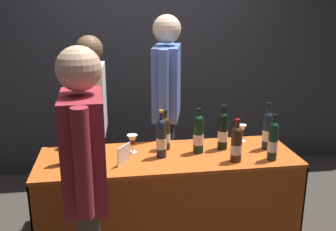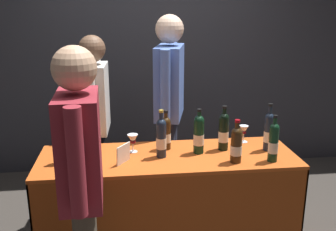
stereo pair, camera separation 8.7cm
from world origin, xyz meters
name	(u,v)px [view 2 (the right image)]	position (x,y,z in m)	size (l,w,h in m)	color
back_partition	(150,46)	(0.00, 1.64, 1.38)	(6.31, 0.12, 2.75)	#2D2D33
tasting_table	(168,186)	(0.00, 0.00, 0.52)	(1.85, 0.62, 0.77)	#B74C19
featured_wine_bottle	(224,131)	(0.42, 0.07, 0.92)	(0.08, 0.08, 0.34)	black
display_bottle_0	(92,137)	(-0.54, 0.08, 0.90)	(0.07, 0.07, 0.32)	black
display_bottle_1	(166,133)	(0.00, 0.13, 0.90)	(0.07, 0.07, 0.30)	#38230F
display_bottle_2	(82,140)	(-0.60, -0.01, 0.92)	(0.07, 0.07, 0.34)	#192333
display_bottle_3	(269,131)	(0.75, 0.02, 0.92)	(0.07, 0.07, 0.36)	#192333
display_bottle_4	(273,142)	(0.71, -0.19, 0.91)	(0.07, 0.07, 0.33)	black
display_bottle_5	(161,137)	(-0.05, -0.02, 0.91)	(0.07, 0.07, 0.35)	#192333
display_bottle_6	(199,134)	(0.23, 0.02, 0.91)	(0.08, 0.08, 0.33)	black
display_bottle_7	(64,146)	(-0.72, -0.05, 0.89)	(0.07, 0.07, 0.29)	black
display_bottle_8	(236,144)	(0.45, -0.17, 0.90)	(0.08, 0.08, 0.31)	#38230F
wine_glass_near_vendor	(244,130)	(0.62, 0.21, 0.86)	(0.07, 0.07, 0.14)	silver
wine_glass_mid	(133,140)	(-0.25, 0.10, 0.86)	(0.08, 0.08, 0.14)	silver
brochure_stand	(123,154)	(-0.32, -0.10, 0.83)	(0.15, 0.01, 0.13)	silver
vendor_presenter	(169,95)	(0.09, 0.66, 1.06)	(0.32, 0.63, 1.74)	#2D3347
vendor_assistant	(95,113)	(-0.54, 0.57, 0.94)	(0.23, 0.56, 1.58)	black
taster_foreground_right	(81,171)	(-0.54, -0.66, 0.97)	(0.23, 0.57, 1.63)	#4C4233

